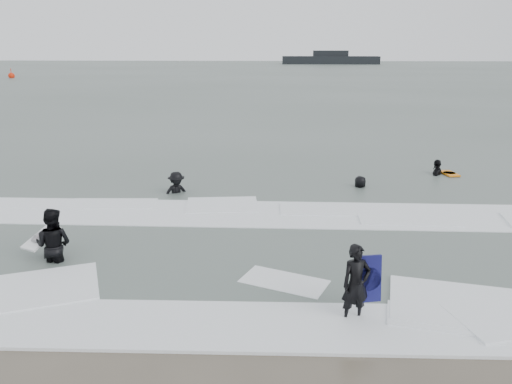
{
  "coord_description": "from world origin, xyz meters",
  "views": [
    {
      "loc": [
        0.68,
        -9.14,
        5.3
      ],
      "look_at": [
        0.0,
        5.0,
        1.1
      ],
      "focal_mm": 35.0,
      "sensor_mm": 36.0,
      "label": 1
    }
  ],
  "objects_px": {
    "surfer_wading": "(56,261)",
    "surfer_centre": "(354,320)",
    "vessel_horizon": "(330,59)",
    "surfer_right_far": "(360,188)",
    "surfer_breaker": "(177,195)",
    "buoy": "(11,76)",
    "surfer_right_near": "(436,175)"
  },
  "relations": [
    {
      "from": "surfer_wading",
      "to": "surfer_centre",
      "type": "bearing_deg",
      "value": 165.71
    },
    {
      "from": "surfer_centre",
      "to": "vessel_horizon",
      "type": "distance_m",
      "value": 135.13
    },
    {
      "from": "surfer_centre",
      "to": "surfer_right_far",
      "type": "height_order",
      "value": "surfer_right_far"
    },
    {
      "from": "surfer_breaker",
      "to": "buoy",
      "type": "xyz_separation_m",
      "value": [
        -39.94,
        63.55,
        0.42
      ]
    },
    {
      "from": "buoy",
      "to": "vessel_horizon",
      "type": "height_order",
      "value": "vessel_horizon"
    },
    {
      "from": "vessel_horizon",
      "to": "surfer_centre",
      "type": "bearing_deg",
      "value": -95.17
    },
    {
      "from": "surfer_centre",
      "to": "surfer_wading",
      "type": "bearing_deg",
      "value": 142.48
    },
    {
      "from": "surfer_wading",
      "to": "buoy",
      "type": "bearing_deg",
      "value": -56.48
    },
    {
      "from": "surfer_breaker",
      "to": "buoy",
      "type": "distance_m",
      "value": 75.05
    },
    {
      "from": "surfer_right_far",
      "to": "surfer_wading",
      "type": "bearing_deg",
      "value": 19.44
    },
    {
      "from": "surfer_right_near",
      "to": "surfer_right_far",
      "type": "xyz_separation_m",
      "value": [
        -3.53,
        -2.16,
        0.0
      ]
    },
    {
      "from": "vessel_horizon",
      "to": "surfer_right_far",
      "type": "bearing_deg",
      "value": -94.85
    },
    {
      "from": "surfer_centre",
      "to": "surfer_breaker",
      "type": "bearing_deg",
      "value": 103.63
    },
    {
      "from": "surfer_wading",
      "to": "buoy",
      "type": "height_order",
      "value": "buoy"
    },
    {
      "from": "surfer_centre",
      "to": "surfer_right_near",
      "type": "bearing_deg",
      "value": 48.17
    },
    {
      "from": "surfer_right_far",
      "to": "vessel_horizon",
      "type": "bearing_deg",
      "value": -114.4
    },
    {
      "from": "surfer_breaker",
      "to": "surfer_centre",
      "type": "bearing_deg",
      "value": -87.44
    },
    {
      "from": "surfer_centre",
      "to": "surfer_breaker",
      "type": "xyz_separation_m",
      "value": [
        -5.29,
        8.45,
        0.0
      ]
    },
    {
      "from": "surfer_wading",
      "to": "vessel_horizon",
      "type": "bearing_deg",
      "value": -93.51
    },
    {
      "from": "surfer_centre",
      "to": "buoy",
      "type": "height_order",
      "value": "buoy"
    },
    {
      "from": "surfer_wading",
      "to": "surfer_breaker",
      "type": "xyz_separation_m",
      "value": [
        1.91,
        5.95,
        0.0
      ]
    },
    {
      "from": "surfer_breaker",
      "to": "surfer_right_near",
      "type": "xyz_separation_m",
      "value": [
        10.38,
        3.31,
        0.0
      ]
    },
    {
      "from": "surfer_breaker",
      "to": "vessel_horizon",
      "type": "xyz_separation_m",
      "value": [
        17.46,
        126.12,
        1.35
      ]
    },
    {
      "from": "surfer_wading",
      "to": "surfer_right_near",
      "type": "height_order",
      "value": "surfer_wading"
    },
    {
      "from": "surfer_right_near",
      "to": "buoy",
      "type": "relative_size",
      "value": 1.11
    },
    {
      "from": "vessel_horizon",
      "to": "buoy",
      "type": "bearing_deg",
      "value": -132.53
    },
    {
      "from": "surfer_right_far",
      "to": "surfer_breaker",
      "type": "bearing_deg",
      "value": -10.06
    },
    {
      "from": "surfer_centre",
      "to": "surfer_breaker",
      "type": "relative_size",
      "value": 0.95
    },
    {
      "from": "surfer_breaker",
      "to": "buoy",
      "type": "relative_size",
      "value": 1.04
    },
    {
      "from": "buoy",
      "to": "surfer_wading",
      "type": "bearing_deg",
      "value": -61.32
    },
    {
      "from": "surfer_right_near",
      "to": "surfer_right_far",
      "type": "relative_size",
      "value": 1.12
    },
    {
      "from": "surfer_wading",
      "to": "surfer_right_near",
      "type": "bearing_deg",
      "value": -138.17
    }
  ]
}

